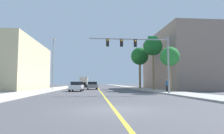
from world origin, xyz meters
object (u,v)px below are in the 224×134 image
Objects in this scene: car_white at (77,86)px; delivery_truck at (84,82)px; car_red at (78,86)px; palm_mid at (153,47)px; traffic_signal_mast at (143,50)px; street_lamp at (53,61)px; pedestrian at (167,85)px; palm_near at (170,57)px; car_black at (83,85)px; car_gray at (92,85)px; car_blue at (92,85)px; palm_far at (140,57)px.

car_white is 0.53× the size of delivery_truck.
palm_mid is at bearing -25.22° from car_red.
traffic_signal_mast is 15.93m from street_lamp.
palm_near is at bearing 35.75° from pedestrian.
car_white is 1.06× the size of car_black.
street_lamp reaches higher than car_gray.
car_blue is at bearing -159.05° from pedestrian.
car_gray is (6.26, 6.42, -3.97)m from street_lamp.
car_red is 2.77× the size of pedestrian.
car_white is at bearing -172.63° from palm_mid.
palm_far is 2.05× the size of car_black.
palm_far is 1.03× the size of delivery_truck.
car_red is at bearing 152.56° from palm_mid.
car_white is at bearing 132.06° from traffic_signal_mast.
delivery_truck is 40.26m from pedestrian.
delivery_truck is at bearing 110.06° from car_blue.
street_lamp is at bearing -98.54° from car_black.
car_gray is at bearing -5.58° from car_red.
palm_mid is at bearing 0.18° from street_lamp.
car_black is (-8.35, 32.99, -4.24)m from traffic_signal_mast.
traffic_signal_mast is 18.33m from car_gray.
street_lamp is 23.15m from car_black.
car_gray reaches higher than car_red.
palm_mid is (4.45, 10.53, 2.39)m from traffic_signal_mast.
palm_far is (15.90, 7.40, 1.91)m from street_lamp.
delivery_truck is at bearing 108.52° from palm_near.
pedestrian is (12.19, -5.33, 0.21)m from car_white.
traffic_signal_mast is at bearing -41.15° from street_lamp.
traffic_signal_mast reaches higher than pedestrian.
pedestrian is (0.24, -14.29, -5.69)m from palm_far.
delivery_truck is at bearing 93.42° from car_white.
traffic_signal_mast is at bearing -61.44° from car_red.
palm_far is at bearing 4.93° from car_red.
traffic_signal_mast reaches higher than car_white.
palm_near is 1.43× the size of car_black.
pedestrian is (-0.27, 0.40, -3.71)m from palm_near.
palm_far is 20.34m from car_black.
street_lamp is 1.93× the size of car_white.
traffic_signal_mast is 2.22× the size of car_black.
palm_far reaches higher than car_red.
traffic_signal_mast is at bearing -144.19° from palm_near.
traffic_signal_mast is 12.73m from car_white.
car_gray is 0.49× the size of delivery_truck.
car_gray is at bearing 126.50° from palm_near.
palm_mid reaches higher than car_red.
traffic_signal_mast is at bearing -75.15° from car_black.
pedestrian reaches higher than car_red.
car_gray is at bearing 76.46° from car_white.
car_black is at bearing 96.72° from car_gray.
palm_mid is 14.23m from car_white.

